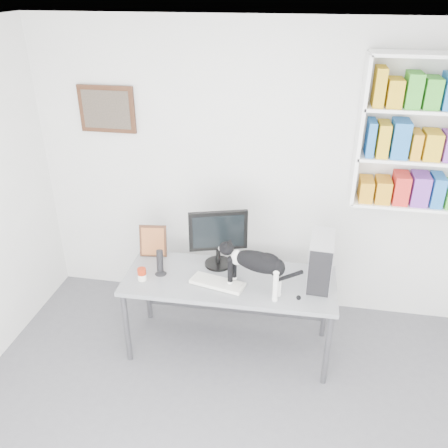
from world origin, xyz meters
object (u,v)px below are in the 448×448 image
object	(u,v)px
pc_tower	(321,261)
cat	(256,272)
keyboard	(218,283)
desk	(229,314)
speaker	(160,262)
soup_can	(142,274)
bookshelf	(425,135)
leaning_print	(153,240)
monitor	(218,238)

from	to	relation	value
pc_tower	cat	distance (m)	0.54
keyboard	pc_tower	bearing A→B (deg)	26.20
cat	pc_tower	bearing A→B (deg)	42.22
desk	speaker	xyz separation A→B (m)	(-0.58, -0.03, 0.48)
speaker	soup_can	world-z (taller)	speaker
bookshelf	speaker	world-z (taller)	bookshelf
cat	leaning_print	bearing A→B (deg)	174.10
speaker	leaning_print	bearing A→B (deg)	112.45
speaker	cat	size ratio (longest dim) A/B	0.37
bookshelf	pc_tower	size ratio (longest dim) A/B	3.04
speaker	leaning_print	xyz separation A→B (m)	(-0.15, 0.29, 0.03)
bookshelf	pc_tower	world-z (taller)	bookshelf
speaker	cat	bearing A→B (deg)	-13.33
bookshelf	desk	size ratio (longest dim) A/B	0.71
desk	cat	size ratio (longest dim) A/B	2.80
speaker	pc_tower	bearing A→B (deg)	-0.07
monitor	leaning_print	bearing A→B (deg)	156.99
speaker	bookshelf	bearing A→B (deg)	12.78
keyboard	speaker	bearing A→B (deg)	-174.81
keyboard	leaning_print	xyz separation A→B (m)	(-0.65, 0.35, 0.13)
monitor	cat	size ratio (longest dim) A/B	0.84
bookshelf	desk	xyz separation A→B (m)	(-1.45, -0.64, -1.49)
desk	monitor	world-z (taller)	monitor
monitor	soup_can	size ratio (longest dim) A/B	4.94
keyboard	cat	size ratio (longest dim) A/B	0.70
desk	keyboard	size ratio (longest dim) A/B	3.98
pc_tower	soup_can	xyz separation A→B (m)	(-1.43, -0.23, -0.15)
monitor	cat	bearing A→B (deg)	-60.42
keyboard	pc_tower	distance (m)	0.85
monitor	speaker	world-z (taller)	monitor
desk	monitor	xyz separation A→B (m)	(-0.13, 0.20, 0.63)
pc_tower	keyboard	bearing A→B (deg)	-163.74
soup_can	cat	xyz separation A→B (m)	(0.94, -0.00, 0.14)
pc_tower	soup_can	distance (m)	1.46
soup_can	bookshelf	bearing A→B (deg)	19.79
keyboard	desk	bearing A→B (deg)	62.86
monitor	pc_tower	distance (m)	0.87
desk	soup_can	size ratio (longest dim) A/B	16.41
monitor	soup_can	bearing A→B (deg)	-166.85
bookshelf	cat	world-z (taller)	bookshelf
bookshelf	soup_can	xyz separation A→B (m)	(-2.15, -0.78, -1.07)
desk	soup_can	bearing A→B (deg)	-169.87
bookshelf	desk	world-z (taller)	bookshelf
monitor	soup_can	world-z (taller)	monitor
pc_tower	speaker	distance (m)	1.32
cat	monitor	bearing A→B (deg)	153.63
leaning_print	soup_can	size ratio (longest dim) A/B	2.79
desk	leaning_print	bearing A→B (deg)	159.57
keyboard	cat	distance (m)	0.37
keyboard	soup_can	bearing A→B (deg)	-163.03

